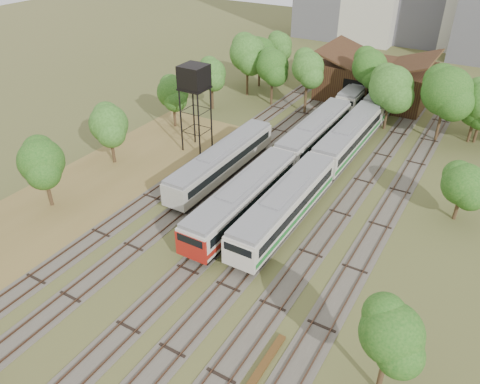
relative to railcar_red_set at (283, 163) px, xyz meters
The scene contains 13 objects.
ground 28.37m from the railcar_red_set, 85.95° to the right, with size 240.00×240.00×0.00m, color #475123.
dry_grass_patch 25.87m from the railcar_red_set, 128.35° to the right, with size 14.00×60.00×0.04m, color brown.
tracks 4.00m from the railcar_red_set, 67.55° to the right, with size 24.60×80.00×0.19m.
railcar_red_set is the anchor object (origin of this frame).
railcar_green_set 10.50m from the railcar_red_set, 67.61° to the left, with size 3.09×52.08×3.83m.
railcar_rear 27.25m from the railcar_red_set, 90.00° to the left, with size 2.90×16.08×3.59m.
old_grey_coach 6.69m from the railcar_red_set, 153.76° to the right, with size 2.82×18.00×3.49m.
water_tower 14.27m from the railcar_red_set, behind, with size 3.05×3.05×10.55m.
rail_pile_near 26.04m from the railcar_red_set, 67.36° to the right, with size 0.51×7.72×0.26m, color brown.
maintenance_shed 29.78m from the railcar_red_set, 88.07° to the left, with size 16.45×11.55×7.58m.
tree_band_left 18.32m from the railcar_red_set, behind, with size 7.50×73.77×8.27m.
tree_band_far 22.07m from the railcar_red_set, 72.25° to the left, with size 48.68×10.35×9.60m.
tree_band_right 17.34m from the railcar_red_set, ahead, with size 5.56×45.43×7.07m.
Camera 1 is at (17.01, -12.92, 26.29)m, focal length 35.00 mm.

